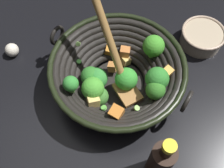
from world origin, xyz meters
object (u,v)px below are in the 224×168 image
at_px(prep_bowl, 202,37).
at_px(wok, 118,73).
at_px(soy_sauce_bottle, 161,161).
at_px(garlic_bulb, 12,50).

bearing_deg(prep_bowl, wok, 111.72).
xyz_separation_m(soy_sauce_bottle, prep_bowl, (0.33, -0.21, -0.05)).
xyz_separation_m(prep_bowl, garlic_bulb, (0.04, 0.54, -0.01)).
relative_size(wok, prep_bowl, 2.71).
height_order(wok, prep_bowl, wok).
distance_m(soy_sauce_bottle, prep_bowl, 0.40).
bearing_deg(wok, garlic_bulb, 61.96).
bearing_deg(prep_bowl, soy_sauce_bottle, 147.77).
xyz_separation_m(wok, garlic_bulb, (0.15, 0.28, -0.04)).
distance_m(wok, soy_sauce_bottle, 0.24).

